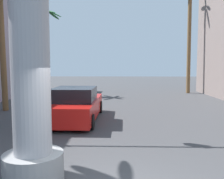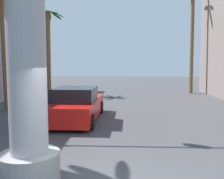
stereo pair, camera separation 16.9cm
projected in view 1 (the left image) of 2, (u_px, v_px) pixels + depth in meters
ground_plane at (114, 110)px, 14.45m from camera, size 92.50×92.50×0.00m
car_lead at (76, 105)px, 11.65m from camera, size 2.15×5.21×1.56m
palm_tree_far_left at (46, 43)px, 22.45m from camera, size 2.86×2.95×7.59m
palm_tree_far_right at (189, 33)px, 23.08m from camera, size 2.59×2.54×9.53m
palm_tree_mid_left at (2, 32)px, 13.86m from camera, size 2.93×2.80×6.80m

